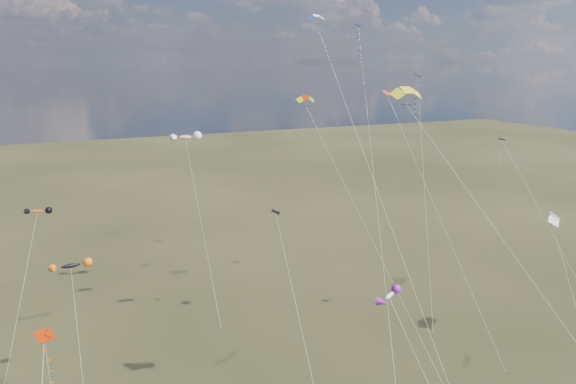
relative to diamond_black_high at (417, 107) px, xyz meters
name	(u,v)px	position (x,y,z in m)	size (l,w,h in m)	color
diamond_black_high	(417,107)	(0.00, 0.00, 0.00)	(8.28, 16.90, 29.93)	black
diamond_navy_tall	(361,67)	(-9.58, -0.51, 5.43)	(12.48, 30.33, 36.32)	#0F1646
diamond_black_mid	(291,281)	(-27.94, -20.62, -12.61)	(1.25, 14.58, 18.23)	black
diamond_red_low	(47,370)	(-47.56, -23.85, -14.41)	(2.61, 11.38, 13.66)	#9D1D00
diamond_navy_right	(505,172)	(2.42, -14.26, -6.54)	(6.04, 15.05, 22.83)	#110E55
diamond_orange_center	(418,166)	(-9.70, -13.58, -4.99)	(6.98, 15.65, 28.36)	#CA3F18
parafoil_yellow	(408,92)	(-18.41, -23.02, 3.67)	(12.89, 23.00, 29.93)	yellow
parafoil_blue_white	(318,20)	(-17.66, -4.43, 10.63)	(2.12, 33.28, 37.06)	#1B44B7
parafoil_striped	(555,216)	(4.82, -19.78, -10.81)	(3.34, 9.43, 15.44)	gold
parafoil_tricolor	(307,100)	(-19.40, -5.41, 1.86)	(6.82, 22.13, 28.09)	#E2DE07
novelty_black_orange	(71,266)	(-45.72, -7.81, -13.17)	(3.60, 7.44, 12.77)	black
novelty_orange_black	(37,212)	(-48.58, -0.48, -9.38)	(5.97, 8.70, 16.57)	#BF5A19
novelty_white_purple	(390,297)	(-24.33, -30.38, -10.43)	(6.21, 7.45, 15.49)	white
novelty_redwhite_stripe	(185,138)	(-30.14, 10.51, -3.94)	(3.79, 16.02, 22.28)	red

